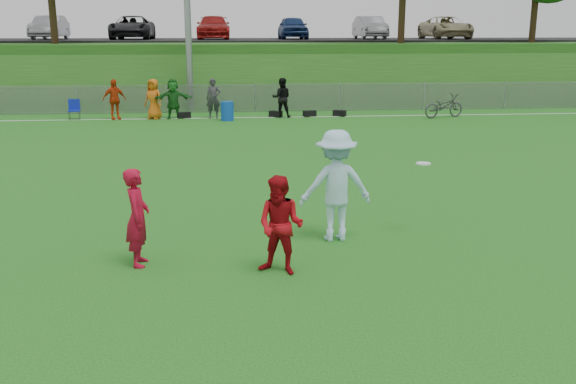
{
  "coord_description": "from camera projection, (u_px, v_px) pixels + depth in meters",
  "views": [
    {
      "loc": [
        -1.42,
        -9.76,
        3.73
      ],
      "look_at": [
        -0.41,
        0.5,
        1.1
      ],
      "focal_mm": 40.0,
      "sensor_mm": 36.0,
      "label": 1
    }
  ],
  "objects": [
    {
      "name": "berm",
      "position": [
        246.0,
        66.0,
        39.99
      ],
      "size": [
        120.0,
        18.0,
        3.0
      ],
      "primitive_type": "cube",
      "color": "#1C5A19",
      "rests_on": "ground"
    },
    {
      "name": "bicycle",
      "position": [
        444.0,
        106.0,
        27.69
      ],
      "size": [
        2.03,
        1.21,
        1.01
      ],
      "primitive_type": "imported",
      "rotation": [
        0.0,
        0.0,
        1.87
      ],
      "color": "#323234",
      "rests_on": "ground"
    },
    {
      "name": "parking_lot",
      "position": [
        245.0,
        40.0,
        41.54
      ],
      "size": [
        120.0,
        12.0,
        0.1
      ],
      "primitive_type": "cube",
      "color": "black",
      "rests_on": "berm"
    },
    {
      "name": "camp_chair",
      "position": [
        74.0,
        114.0,
        27.17
      ],
      "size": [
        0.52,
        0.53,
        0.85
      ],
      "rotation": [
        0.0,
        0.0,
        0.12
      ],
      "color": "#0F1FA5",
      "rests_on": "ground"
    },
    {
      "name": "gear_bags",
      "position": [
        278.0,
        114.0,
        27.97
      ],
      "size": [
        7.4,
        0.56,
        0.26
      ],
      "color": "black",
      "rests_on": "ground"
    },
    {
      "name": "recycling_bin",
      "position": [
        227.0,
        111.0,
        26.83
      ],
      "size": [
        0.54,
        0.54,
        0.8
      ],
      "primitive_type": "cylinder",
      "rotation": [
        0.0,
        0.0,
        -0.02
      ],
      "color": "#1046B7",
      "rests_on": "ground"
    },
    {
      "name": "car_row",
      "position": [
        227.0,
        28.0,
        40.27
      ],
      "size": [
        32.04,
        5.18,
        1.44
      ],
      "color": "white",
      "rests_on": "parking_lot"
    },
    {
      "name": "player_red_center",
      "position": [
        281.0,
        225.0,
        9.91
      ],
      "size": [
        0.94,
        0.87,
        1.56
      ],
      "primitive_type": "imported",
      "rotation": [
        0.0,
        0.0,
        -0.46
      ],
      "color": "#AB0B14",
      "rests_on": "ground"
    },
    {
      "name": "sideline_far",
      "position": [
        258.0,
        117.0,
        27.82
      ],
      "size": [
        60.0,
        0.1,
        0.01
      ],
      "primitive_type": "cube",
      "color": "white",
      "rests_on": "ground"
    },
    {
      "name": "ground",
      "position": [
        316.0,
        264.0,
        10.47
      ],
      "size": [
        120.0,
        120.0,
        0.0
      ],
      "primitive_type": "plane",
      "color": "#135C17",
      "rests_on": "ground"
    },
    {
      "name": "player_red_left",
      "position": [
        137.0,
        217.0,
        10.27
      ],
      "size": [
        0.39,
        0.59,
        1.6
      ],
      "primitive_type": "imported",
      "rotation": [
        0.0,
        0.0,
        1.56
      ],
      "color": "#AA0B26",
      "rests_on": "ground"
    },
    {
      "name": "player_blue",
      "position": [
        336.0,
        186.0,
        11.47
      ],
      "size": [
        1.35,
        0.84,
        2.01
      ],
      "primitive_type": "imported",
      "rotation": [
        0.0,
        0.0,
        3.21
      ],
      "color": "#B0DCF5",
      "rests_on": "ground"
    },
    {
      "name": "spectator_row",
      "position": [
        188.0,
        99.0,
        27.33
      ],
      "size": [
        8.08,
        0.87,
        1.69
      ],
      "color": "red",
      "rests_on": "ground"
    },
    {
      "name": "frisbee",
      "position": [
        423.0,
        164.0,
        11.71
      ],
      "size": [
        0.27,
        0.27,
        0.03
      ],
      "color": "silver",
      "rests_on": "ground"
    },
    {
      "name": "fence",
      "position": [
        255.0,
        98.0,
        29.6
      ],
      "size": [
        58.0,
        0.06,
        1.3
      ],
      "color": "gray",
      "rests_on": "ground"
    }
  ]
}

